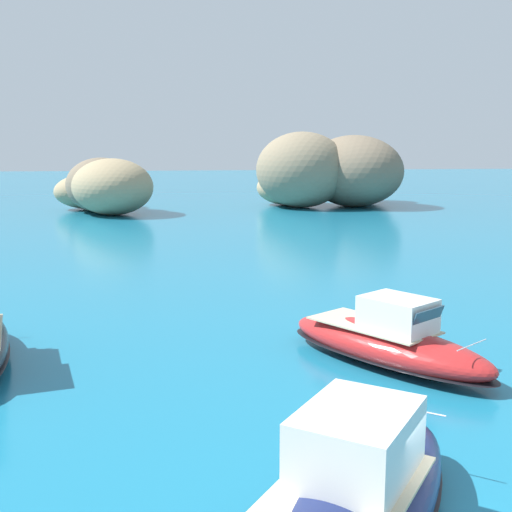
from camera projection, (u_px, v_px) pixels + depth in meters
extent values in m
ellipsoid|color=#756651|center=(353.00, 171.00, 83.37)|extent=(16.17, 17.64, 9.32)
ellipsoid|color=#84755B|center=(302.00, 170.00, 82.02)|extent=(12.57, 12.48, 9.73)
ellipsoid|color=#756651|center=(359.00, 180.00, 89.55)|extent=(10.85, 8.93, 6.37)
ellipsoid|color=#9E8966|center=(288.00, 187.00, 86.02)|extent=(11.01, 11.07, 4.74)
ellipsoid|color=#9E8966|center=(113.00, 187.00, 73.44)|extent=(12.47, 13.51, 6.51)
ellipsoid|color=#9E8966|center=(92.00, 191.00, 80.50)|extent=(11.71, 10.48, 4.56)
ellipsoid|color=#756651|center=(102.00, 185.00, 76.25)|extent=(11.77, 11.72, 6.55)
ellipsoid|color=red|center=(387.00, 345.00, 23.17)|extent=(6.94, 8.55, 1.46)
ellipsoid|color=black|center=(386.00, 354.00, 23.23)|extent=(7.07, 8.72, 0.17)
cube|color=#C6B793|center=(373.00, 325.00, 23.54)|extent=(4.45, 5.13, 0.06)
cube|color=silver|center=(398.00, 314.00, 22.65)|extent=(2.84, 3.00, 1.20)
cube|color=#2D4756|center=(427.00, 317.00, 21.73)|extent=(1.54, 1.16, 0.64)
cylinder|color=silver|center=(472.00, 345.00, 20.59)|extent=(1.51, 1.04, 0.04)
cube|color=#C6B793|center=(332.00, 504.00, 11.48)|extent=(5.12, 5.65, 0.06)
cube|color=silver|center=(357.00, 442.00, 12.38)|extent=(3.22, 3.34, 1.34)
cube|color=#2D4756|center=(379.00, 410.00, 13.53)|extent=(1.66, 1.37, 0.71)
cylinder|color=silver|center=(404.00, 408.00, 15.26)|extent=(1.62, 1.24, 0.04)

